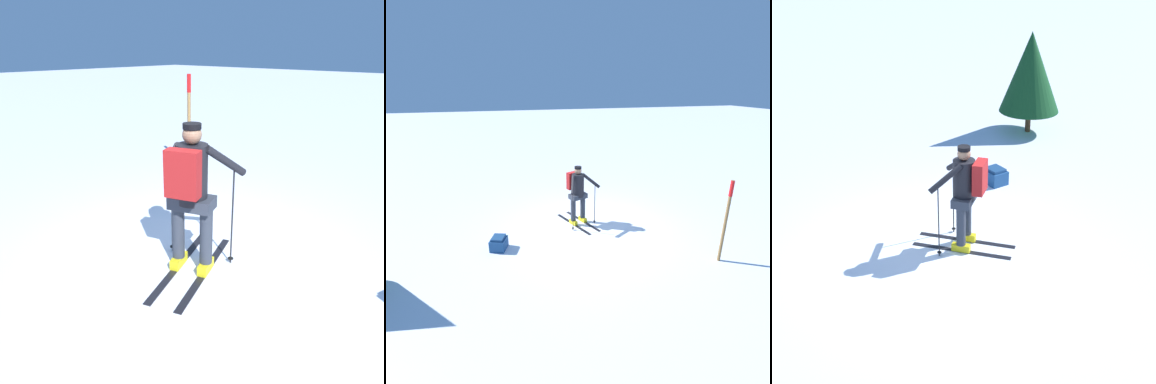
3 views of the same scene
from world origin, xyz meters
TOP-DOWN VIEW (x-y plane):
  - ground_plane at (0.00, 0.00)m, footprint 80.00×80.00m
  - skier at (0.37, 0.26)m, footprint 1.71×1.12m
  - dropped_backpack at (-0.58, 2.61)m, footprint 0.53×0.49m
  - trail_marker at (-2.53, -2.45)m, footprint 0.08×0.08m

SIDE VIEW (x-z plane):
  - ground_plane at x=0.00m, z-range 0.00..0.00m
  - dropped_backpack at x=-0.58m, z-range -0.01..0.34m
  - skier at x=0.37m, z-range 0.15..1.92m
  - trail_marker at x=-2.53m, z-range 0.16..2.17m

